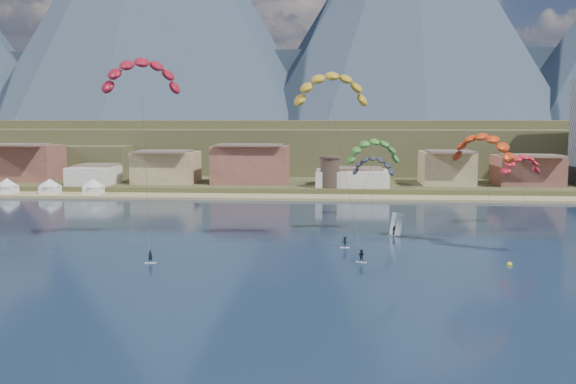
{
  "coord_description": "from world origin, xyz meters",
  "views": [
    {
      "loc": [
        7.28,
        -61.07,
        20.52
      ],
      "look_at": [
        0.0,
        32.0,
        10.0
      ],
      "focal_mm": 40.31,
      "sensor_mm": 36.0,
      "label": 1
    }
  ],
  "objects_px": {
    "watchtower": "(330,172)",
    "kitesurfer_green": "(373,148)",
    "kitesurfer_red": "(141,70)",
    "windsurfer": "(395,229)",
    "buoy": "(510,264)",
    "kitesurfer_yellow": "(331,84)"
  },
  "relations": [
    {
      "from": "kitesurfer_yellow",
      "to": "buoy",
      "type": "distance_m",
      "value": 38.39
    },
    {
      "from": "kitesurfer_yellow",
      "to": "windsurfer",
      "type": "bearing_deg",
      "value": 41.15
    },
    {
      "from": "kitesurfer_yellow",
      "to": "buoy",
      "type": "height_order",
      "value": "kitesurfer_yellow"
    },
    {
      "from": "windsurfer",
      "to": "kitesurfer_yellow",
      "type": "bearing_deg",
      "value": -138.85
    },
    {
      "from": "kitesurfer_green",
      "to": "buoy",
      "type": "height_order",
      "value": "kitesurfer_green"
    },
    {
      "from": "buoy",
      "to": "kitesurfer_red",
      "type": "bearing_deg",
      "value": 170.34
    },
    {
      "from": "kitesurfer_red",
      "to": "windsurfer",
      "type": "xyz_separation_m",
      "value": [
        41.21,
        12.82,
        -26.88
      ]
    },
    {
      "from": "kitesurfer_green",
      "to": "buoy",
      "type": "xyz_separation_m",
      "value": [
        18.12,
        -23.76,
        -15.32
      ]
    },
    {
      "from": "windsurfer",
      "to": "buoy",
      "type": "distance_m",
      "value": 26.4
    },
    {
      "from": "kitesurfer_green",
      "to": "windsurfer",
      "type": "distance_m",
      "value": 14.77
    },
    {
      "from": "kitesurfer_red",
      "to": "buoy",
      "type": "bearing_deg",
      "value": -9.66
    },
    {
      "from": "windsurfer",
      "to": "kitesurfer_red",
      "type": "bearing_deg",
      "value": -162.72
    },
    {
      "from": "kitesurfer_red",
      "to": "windsurfer",
      "type": "bearing_deg",
      "value": 17.28
    },
    {
      "from": "watchtower",
      "to": "kitesurfer_green",
      "type": "xyz_separation_m",
      "value": [
        8.44,
        -59.61,
        9.08
      ]
    },
    {
      "from": "watchtower",
      "to": "kitesurfer_green",
      "type": "bearing_deg",
      "value": -81.95
    },
    {
      "from": "watchtower",
      "to": "kitesurfer_green",
      "type": "distance_m",
      "value": 60.89
    },
    {
      "from": "watchtower",
      "to": "buoy",
      "type": "bearing_deg",
      "value": -72.33
    },
    {
      "from": "kitesurfer_yellow",
      "to": "windsurfer",
      "type": "xyz_separation_m",
      "value": [
        11.33,
        9.9,
        -24.74
      ]
    },
    {
      "from": "windsurfer",
      "to": "buoy",
      "type": "bearing_deg",
      "value": -57.51
    },
    {
      "from": "kitesurfer_red",
      "to": "watchtower",
      "type": "bearing_deg",
      "value": 68.7
    },
    {
      "from": "windsurfer",
      "to": "watchtower",
      "type": "bearing_deg",
      "value": 101.46
    },
    {
      "from": "kitesurfer_red",
      "to": "kitesurfer_green",
      "type": "height_order",
      "value": "kitesurfer_red"
    }
  ]
}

